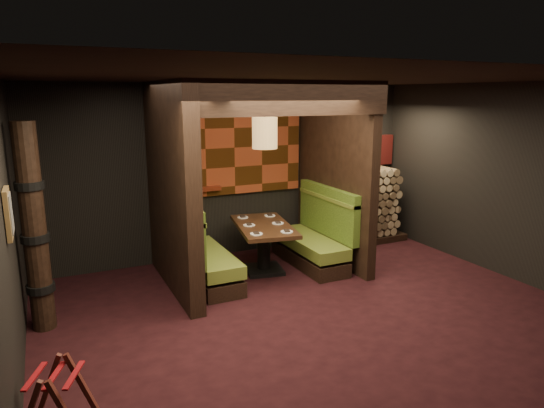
{
  "coord_description": "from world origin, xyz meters",
  "views": [
    {
      "loc": [
        -2.89,
        -4.77,
        2.67
      ],
      "look_at": [
        0.0,
        1.3,
        1.15
      ],
      "focal_mm": 32.0,
      "sensor_mm": 36.0,
      "label": 1
    }
  ],
  "objects": [
    {
      "name": "wall_front",
      "position": [
        0.0,
        -2.76,
        1.43
      ],
      "size": [
        6.5,
        0.02,
        2.85
      ],
      "primitive_type": "cube",
      "color": "black",
      "rests_on": "ground"
    },
    {
      "name": "wall_left",
      "position": [
        -3.26,
        0.0,
        1.43
      ],
      "size": [
        0.02,
        5.5,
        2.85
      ],
      "primitive_type": "cube",
      "color": "black",
      "rests_on": "ground"
    },
    {
      "name": "tapa_side_panel",
      "position": [
        -1.23,
        1.82,
        1.85
      ],
      "size": [
        0.04,
        1.85,
        1.45
      ],
      "primitive_type": "cube",
      "color": "#91381C",
      "rests_on": "partition_left"
    },
    {
      "name": "framed_picture",
      "position": [
        -3.22,
        0.1,
        1.62
      ],
      "size": [
        0.05,
        0.36,
        0.46
      ],
      "color": "olive",
      "rests_on": "wall_left"
    },
    {
      "name": "booth_bench_left",
      "position": [
        -0.96,
        1.65,
        0.4
      ],
      "size": [
        0.68,
        1.6,
        1.14
      ],
      "color": "black",
      "rests_on": "floor"
    },
    {
      "name": "tapa_back_panel",
      "position": [
        -0.02,
        2.71,
        1.82
      ],
      "size": [
        2.4,
        0.06,
        1.55
      ],
      "primitive_type": "cube",
      "color": "#91381C",
      "rests_on": "wall_back"
    },
    {
      "name": "pendant_lamp",
      "position": [
        0.04,
        1.62,
        2.13
      ],
      "size": [
        0.37,
        0.37,
        0.94
      ],
      "color": "olive",
      "rests_on": "ceiling"
    },
    {
      "name": "ceiling",
      "position": [
        0.0,
        0.0,
        2.86
      ],
      "size": [
        6.5,
        5.5,
        0.02
      ],
      "primitive_type": "cube",
      "color": "black",
      "rests_on": "ground"
    },
    {
      "name": "dining_table",
      "position": [
        0.04,
        1.67,
        0.52
      ],
      "size": [
        1.02,
        1.54,
        0.75
      ],
      "color": "black",
      "rests_on": "floor"
    },
    {
      "name": "partition_right",
      "position": [
        1.3,
        1.7,
        1.43
      ],
      "size": [
        0.15,
        2.1,
        2.85
      ],
      "primitive_type": "cube",
      "color": "black",
      "rests_on": "floor"
    },
    {
      "name": "place_settings",
      "position": [
        0.04,
        1.67,
        0.76
      ],
      "size": [
        0.8,
        1.22,
        0.03
      ],
      "color": "white",
      "rests_on": "dining_table"
    },
    {
      "name": "lacquer_shelf",
      "position": [
        -0.6,
        2.65,
        1.18
      ],
      "size": [
        0.6,
        0.12,
        0.07
      ],
      "primitive_type": "cube",
      "color": "#622010",
      "rests_on": "wall_back"
    },
    {
      "name": "totem_column",
      "position": [
        -3.05,
        1.1,
        1.19
      ],
      "size": [
        0.31,
        0.31,
        2.4
      ],
      "color": "black",
      "rests_on": "floor"
    },
    {
      "name": "floor",
      "position": [
        0.0,
        0.0,
        -0.01
      ],
      "size": [
        6.5,
        5.5,
        0.02
      ],
      "primitive_type": "cube",
      "color": "black",
      "rests_on": "ground"
    },
    {
      "name": "wall_back",
      "position": [
        0.0,
        2.76,
        1.43
      ],
      "size": [
        6.5,
        0.02,
        2.85
      ],
      "primitive_type": "cube",
      "color": "black",
      "rests_on": "ground"
    },
    {
      "name": "luggage_rack",
      "position": [
        -2.97,
        -0.97,
        0.32
      ],
      "size": [
        0.71,
        0.61,
        0.65
      ],
      "color": "#4C1D16",
      "rests_on": "floor"
    },
    {
      "name": "mosaic_header",
      "position": [
        2.29,
        2.68,
        1.64
      ],
      "size": [
        1.83,
        0.1,
        0.56
      ],
      "primitive_type": "cube",
      "color": "maroon",
      "rests_on": "wall_back"
    },
    {
      "name": "firewood_stack",
      "position": [
        2.29,
        2.35,
        0.68
      ],
      "size": [
        1.73,
        0.7,
        1.36
      ],
      "color": "black",
      "rests_on": "floor"
    },
    {
      "name": "bay_front_post",
      "position": [
        1.39,
        1.96,
        1.43
      ],
      "size": [
        0.08,
        0.08,
        2.85
      ],
      "primitive_type": "cube",
      "color": "black",
      "rests_on": "floor"
    },
    {
      "name": "header_beam",
      "position": [
        -0.02,
        0.7,
        2.63
      ],
      "size": [
        2.85,
        0.18,
        0.44
      ],
      "primitive_type": "cube",
      "color": "black",
      "rests_on": "partition_left"
    },
    {
      "name": "booth_bench_right",
      "position": [
        0.93,
        1.65,
        0.4
      ],
      "size": [
        0.68,
        1.6,
        1.14
      ],
      "color": "black",
      "rests_on": "floor"
    },
    {
      "name": "wall_right",
      "position": [
        3.26,
        0.0,
        1.43
      ],
      "size": [
        0.02,
        5.5,
        2.85
      ],
      "primitive_type": "cube",
      "color": "black",
      "rests_on": "ground"
    },
    {
      "name": "partition_left",
      "position": [
        -1.35,
        1.65,
        1.43
      ],
      "size": [
        0.2,
        2.2,
        2.85
      ],
      "primitive_type": "cube",
      "color": "black",
      "rests_on": "floor"
    }
  ]
}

